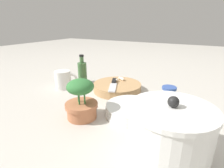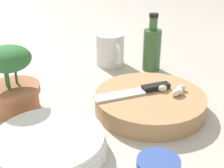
% 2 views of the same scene
% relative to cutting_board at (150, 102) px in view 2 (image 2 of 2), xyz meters
% --- Properties ---
extents(ground_plane, '(5.00, 5.00, 0.00)m').
position_rel_cutting_board_xyz_m(ground_plane, '(-0.04, 0.08, -0.02)').
color(ground_plane, '#B2ADA3').
extents(cutting_board, '(0.26, 0.26, 0.04)m').
position_rel_cutting_board_xyz_m(cutting_board, '(0.00, 0.00, 0.00)').
color(cutting_board, tan).
rests_on(cutting_board, ground_plane).
extents(chef_knife, '(0.10, 0.18, 0.01)m').
position_rel_cutting_board_xyz_m(chef_knife, '(0.01, 0.03, 0.03)').
color(chef_knife, black).
rests_on(chef_knife, cutting_board).
extents(garlic_cloves, '(0.06, 0.07, 0.02)m').
position_rel_cutting_board_xyz_m(garlic_cloves, '(0.01, -0.06, 0.03)').
color(garlic_cloves, '#E8E9C2').
rests_on(garlic_cloves, cutting_board).
extents(coffee_mug, '(0.12, 0.09, 0.10)m').
position_rel_cutting_board_xyz_m(coffee_mug, '(0.29, 0.10, 0.03)').
color(coffee_mug, silver).
rests_on(coffee_mug, ground_plane).
extents(plate_stack, '(0.22, 0.22, 0.04)m').
position_rel_cutting_board_xyz_m(plate_stack, '(-0.17, 0.20, -0.00)').
color(plate_stack, silver).
rests_on(plate_stack, ground_plane).
extents(oil_bottle, '(0.05, 0.05, 0.17)m').
position_rel_cutting_board_xyz_m(oil_bottle, '(0.25, -0.02, 0.05)').
color(oil_bottle, '#3D6638').
rests_on(oil_bottle, ground_plane).
extents(potted_herb, '(0.13, 0.13, 0.16)m').
position_rel_cutting_board_xyz_m(potted_herb, '(-0.01, 0.32, 0.05)').
color(potted_herb, '#B26B47').
rests_on(potted_herb, ground_plane).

